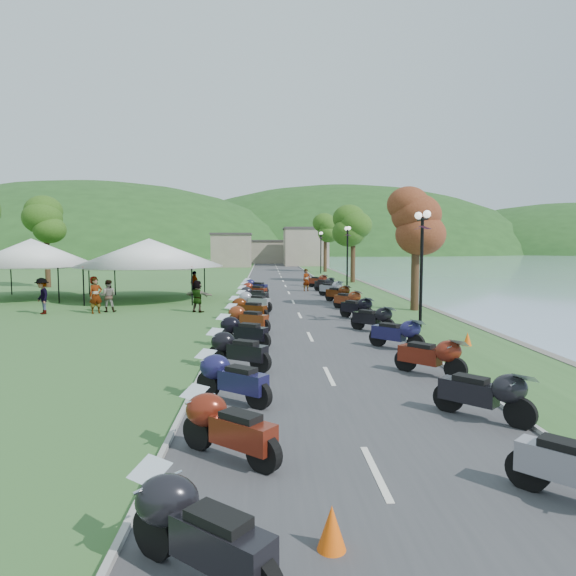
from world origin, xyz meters
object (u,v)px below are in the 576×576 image
object	(u,v)px
pedestrian_a	(96,313)
pedestrian_b	(109,312)
vendor_tent_main	(150,269)
pedestrian_c	(43,314)

from	to	relation	value
pedestrian_a	pedestrian_b	size ratio (longest dim) A/B	1.08
vendor_tent_main	pedestrian_c	world-z (taller)	vendor_tent_main
vendor_tent_main	pedestrian_b	xyz separation A→B (m)	(-0.92, -5.96, -2.00)
pedestrian_a	pedestrian_b	world-z (taller)	pedestrian_a
pedestrian_b	pedestrian_c	world-z (taller)	pedestrian_c
vendor_tent_main	pedestrian_c	bearing A→B (deg)	-121.71
pedestrian_c	pedestrian_a	bearing A→B (deg)	55.89
vendor_tent_main	pedestrian_a	xyz separation A→B (m)	(-1.38, -6.53, -2.00)
vendor_tent_main	pedestrian_b	bearing A→B (deg)	-98.77
pedestrian_a	pedestrian_c	world-z (taller)	pedestrian_c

